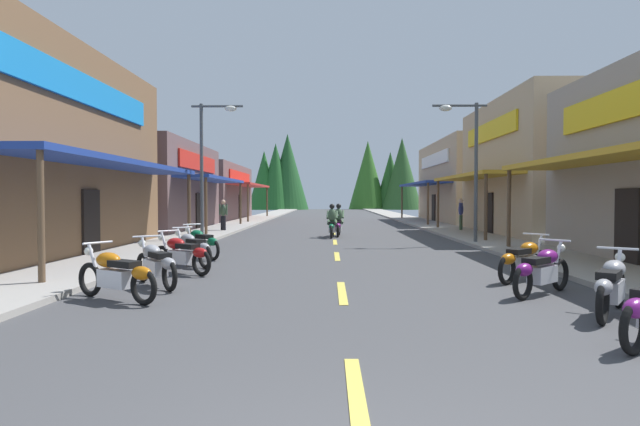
% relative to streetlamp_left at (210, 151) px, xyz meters
% --- Properties ---
extents(ground, '(10.25, 95.34, 0.10)m').
position_rel_streetlamp_left_xyz_m(ground, '(5.18, 14.07, -3.82)').
color(ground, '#424244').
extents(sidewalk_left, '(2.60, 95.34, 0.12)m').
position_rel_streetlamp_left_xyz_m(sidewalk_left, '(-1.24, 14.07, -3.71)').
color(sidewalk_left, '#9E9991').
rests_on(sidewalk_left, ground).
extents(sidewalk_right, '(2.60, 95.34, 0.12)m').
position_rel_streetlamp_left_xyz_m(sidewalk_right, '(11.61, 14.07, -3.71)').
color(sidewalk_right, '#9E9991').
rests_on(sidewalk_right, ground).
extents(centerline_dashes, '(0.16, 73.05, 0.01)m').
position_rel_streetlamp_left_xyz_m(centerline_dashes, '(5.18, 17.90, -3.77)').
color(centerline_dashes, '#E0C64C').
rests_on(centerline_dashes, ground).
extents(storefront_left_middle, '(9.37, 11.09, 4.94)m').
position_rel_streetlamp_left_xyz_m(storefront_left_middle, '(-6.29, 8.00, -1.30)').
color(storefront_left_middle, brown).
rests_on(storefront_left_middle, ground).
extents(storefront_left_far, '(9.48, 13.31, 4.58)m').
position_rel_streetlamp_left_xyz_m(storefront_left_far, '(-6.34, 21.73, -1.48)').
color(storefront_left_far, brown).
rests_on(storefront_left_far, ground).
extents(storefront_right_middle, '(8.57, 10.62, 6.59)m').
position_rel_streetlamp_left_xyz_m(storefront_right_middle, '(16.26, 4.37, -0.48)').
color(storefront_right_middle, tan).
rests_on(storefront_right_middle, ground).
extents(storefront_right_far, '(8.67, 13.53, 6.04)m').
position_rel_streetlamp_left_xyz_m(storefront_right_far, '(16.31, 17.90, -0.75)').
color(storefront_right_far, tan).
rests_on(storefront_right_far, ground).
extents(streetlamp_left, '(2.13, 0.30, 5.72)m').
position_rel_streetlamp_left_xyz_m(streetlamp_left, '(0.00, 0.00, 0.00)').
color(streetlamp_left, '#474C51').
rests_on(streetlamp_left, ground).
extents(streetlamp_right, '(2.13, 0.30, 5.56)m').
position_rel_streetlamp_left_xyz_m(streetlamp_right, '(10.36, -0.89, -0.09)').
color(streetlamp_right, '#474C51').
rests_on(streetlamp_right, ground).
extents(motorcycle_parked_right_1, '(1.37, 1.77, 1.04)m').
position_rel_streetlamp_left_xyz_m(motorcycle_parked_right_1, '(9.32, -13.19, -3.28)').
color(motorcycle_parked_right_1, black).
rests_on(motorcycle_parked_right_1, ground).
extents(motorcycle_parked_right_2, '(1.66, 1.51, 1.04)m').
position_rel_streetlamp_left_xyz_m(motorcycle_parked_right_2, '(8.95, -11.48, -3.28)').
color(motorcycle_parked_right_2, black).
rests_on(motorcycle_parked_right_2, ground).
extents(motorcycle_parked_right_3, '(1.66, 1.50, 1.04)m').
position_rel_streetlamp_left_xyz_m(motorcycle_parked_right_3, '(9.23, -9.84, -3.28)').
color(motorcycle_parked_right_3, black).
rests_on(motorcycle_parked_right_3, ground).
extents(motorcycle_parked_left_0, '(1.89, 1.18, 1.04)m').
position_rel_streetlamp_left_xyz_m(motorcycle_parked_left_0, '(1.13, -12.12, -3.28)').
color(motorcycle_parked_left_0, black).
rests_on(motorcycle_parked_left_0, ground).
extents(motorcycle_parked_left_1, '(1.43, 1.72, 1.04)m').
position_rel_streetlamp_left_xyz_m(motorcycle_parked_left_1, '(1.34, -10.66, -3.28)').
color(motorcycle_parked_left_1, black).
rests_on(motorcycle_parked_left_1, ground).
extents(motorcycle_parked_left_2, '(1.79, 1.33, 1.04)m').
position_rel_streetlamp_left_xyz_m(motorcycle_parked_left_2, '(1.34, -8.78, -3.28)').
color(motorcycle_parked_left_2, black).
rests_on(motorcycle_parked_left_2, ground).
extents(motorcycle_parked_left_3, '(1.53, 1.64, 1.04)m').
position_rel_streetlamp_left_xyz_m(motorcycle_parked_left_3, '(1.21, -7.39, -3.28)').
color(motorcycle_parked_left_3, black).
rests_on(motorcycle_parked_left_3, ground).
extents(motorcycle_parked_left_4, '(1.56, 1.61, 1.04)m').
position_rel_streetlamp_left_xyz_m(motorcycle_parked_left_4, '(1.02, -5.67, -3.28)').
color(motorcycle_parked_left_4, black).
rests_on(motorcycle_parked_left_4, ground).
extents(rider_cruising_lead, '(0.60, 2.14, 1.57)m').
position_rel_streetlamp_left_xyz_m(rider_cruising_lead, '(5.07, 2.62, -3.12)').
color(rider_cruising_lead, black).
rests_on(rider_cruising_lead, ground).
extents(rider_cruising_trailing, '(0.60, 2.14, 1.57)m').
position_rel_streetlamp_left_xyz_m(rider_cruising_trailing, '(5.39, 3.43, -3.12)').
color(rider_cruising_trailing, black).
rests_on(rider_cruising_trailing, ground).
extents(pedestrian_by_shop, '(0.51, 0.40, 1.75)m').
position_rel_streetlamp_left_xyz_m(pedestrian_by_shop, '(-0.71, 6.06, -2.75)').
color(pedestrian_by_shop, black).
rests_on(pedestrian_by_shop, ground).
extents(pedestrian_browsing, '(0.40, 0.51, 1.81)m').
position_rel_streetlamp_left_xyz_m(pedestrian_browsing, '(12.06, 6.67, -2.71)').
color(pedestrian_browsing, '#3F593F').
rests_on(pedestrian_browsing, ground).
extents(treeline_backdrop, '(27.78, 9.87, 11.99)m').
position_rel_streetlamp_left_xyz_m(treeline_backdrop, '(4.71, 61.08, 1.58)').
color(treeline_backdrop, '#275723').
rests_on(treeline_backdrop, ground).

